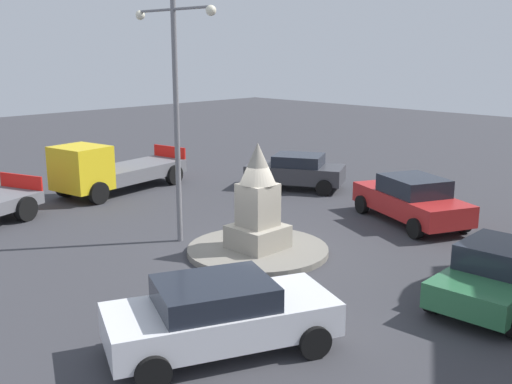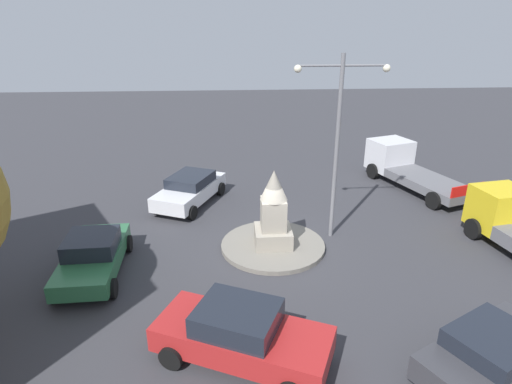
{
  "view_description": "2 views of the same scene",
  "coord_description": "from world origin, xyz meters",
  "px_view_note": "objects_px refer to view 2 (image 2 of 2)",
  "views": [
    {
      "loc": [
        11.43,
        -11.55,
        5.65
      ],
      "look_at": [
        0.58,
        -0.66,
        1.99
      ],
      "focal_mm": 42.33,
      "sensor_mm": 36.0,
      "label": 1
    },
    {
      "loc": [
        1.63,
        14.55,
        8.22
      ],
      "look_at": [
        0.6,
        -0.9,
        1.98
      ],
      "focal_mm": 30.11,
      "sensor_mm": 36.0,
      "label": 2
    }
  ],
  "objects_px": {
    "truck_white_parked_right": "(406,167)",
    "monument": "(273,213)",
    "car_dark_grey_far_side": "(493,355)",
    "car_white_near_island": "(190,189)",
    "streetlamp": "(338,131)",
    "car_red_approaching": "(241,334)",
    "car_green_parked_left": "(93,255)"
  },
  "relations": [
    {
      "from": "car_green_parked_left",
      "to": "car_white_near_island",
      "type": "xyz_separation_m",
      "value": [
        -2.86,
        -5.94,
        0.03
      ]
    },
    {
      "from": "car_dark_grey_far_side",
      "to": "car_red_approaching",
      "type": "distance_m",
      "value": 6.1
    },
    {
      "from": "car_white_near_island",
      "to": "car_red_approaching",
      "type": "bearing_deg",
      "value": 101.3
    },
    {
      "from": "car_green_parked_left",
      "to": "truck_white_parked_right",
      "type": "bearing_deg",
      "value": -150.78
    },
    {
      "from": "monument",
      "to": "truck_white_parked_right",
      "type": "xyz_separation_m",
      "value": [
        -7.76,
        -6.49,
        -0.53
      ]
    },
    {
      "from": "car_red_approaching",
      "to": "streetlamp",
      "type": "bearing_deg",
      "value": -120.32
    },
    {
      "from": "truck_white_parked_right",
      "to": "car_red_approaching",
      "type": "bearing_deg",
      "value": 53.22
    },
    {
      "from": "car_white_near_island",
      "to": "truck_white_parked_right",
      "type": "xyz_separation_m",
      "value": [
        -11.24,
        -1.94,
        0.21
      ]
    },
    {
      "from": "car_red_approaching",
      "to": "car_white_near_island",
      "type": "distance_m",
      "value": 10.54
    },
    {
      "from": "car_dark_grey_far_side",
      "to": "truck_white_parked_right",
      "type": "height_order",
      "value": "truck_white_parked_right"
    },
    {
      "from": "streetlamp",
      "to": "truck_white_parked_right",
      "type": "relative_size",
      "value": 1.08
    },
    {
      "from": "streetlamp",
      "to": "car_white_near_island",
      "type": "relative_size",
      "value": 1.52
    },
    {
      "from": "car_red_approaching",
      "to": "truck_white_parked_right",
      "type": "xyz_separation_m",
      "value": [
        -9.18,
        -12.28,
        0.16
      ]
    },
    {
      "from": "monument",
      "to": "car_red_approaching",
      "type": "bearing_deg",
      "value": 76.19
    },
    {
      "from": "monument",
      "to": "car_green_parked_left",
      "type": "relative_size",
      "value": 0.7
    },
    {
      "from": "truck_white_parked_right",
      "to": "monument",
      "type": "bearing_deg",
      "value": 39.91
    },
    {
      "from": "monument",
      "to": "truck_white_parked_right",
      "type": "height_order",
      "value": "monument"
    },
    {
      "from": "car_white_near_island",
      "to": "truck_white_parked_right",
      "type": "relative_size",
      "value": 0.71
    },
    {
      "from": "car_dark_grey_far_side",
      "to": "car_red_approaching",
      "type": "xyz_separation_m",
      "value": [
        6.0,
        -1.08,
        0.04
      ]
    },
    {
      "from": "car_red_approaching",
      "to": "truck_white_parked_right",
      "type": "relative_size",
      "value": 0.73
    },
    {
      "from": "monument",
      "to": "car_dark_grey_far_side",
      "type": "relative_size",
      "value": 0.7
    },
    {
      "from": "car_dark_grey_far_side",
      "to": "car_white_near_island",
      "type": "distance_m",
      "value": 13.98
    },
    {
      "from": "streetlamp",
      "to": "monument",
      "type": "bearing_deg",
      "value": 19.03
    },
    {
      "from": "car_dark_grey_far_side",
      "to": "car_red_approaching",
      "type": "bearing_deg",
      "value": -10.18
    },
    {
      "from": "monument",
      "to": "car_green_parked_left",
      "type": "xyz_separation_m",
      "value": [
        6.34,
        1.4,
        -0.76
      ]
    },
    {
      "from": "car_green_parked_left",
      "to": "car_white_near_island",
      "type": "height_order",
      "value": "car_green_parked_left"
    },
    {
      "from": "truck_white_parked_right",
      "to": "car_green_parked_left",
      "type": "bearing_deg",
      "value": 29.22
    },
    {
      "from": "streetlamp",
      "to": "car_red_approaching",
      "type": "relative_size",
      "value": 1.48
    },
    {
      "from": "streetlamp",
      "to": "car_green_parked_left",
      "type": "bearing_deg",
      "value": 14.32
    },
    {
      "from": "car_green_parked_left",
      "to": "car_red_approaching",
      "type": "distance_m",
      "value": 6.6
    },
    {
      "from": "streetlamp",
      "to": "truck_white_parked_right",
      "type": "bearing_deg",
      "value": -133.21
    },
    {
      "from": "car_green_parked_left",
      "to": "car_dark_grey_far_side",
      "type": "bearing_deg",
      "value": 153.4
    }
  ]
}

